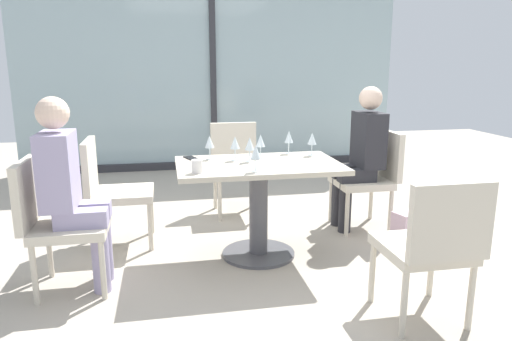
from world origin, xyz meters
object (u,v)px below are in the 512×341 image
at_px(person_side_end, 70,185).
at_px(handbag_0, 411,228).
at_px(wine_glass_3, 256,153).
at_px(wine_glass_2, 250,144).
at_px(coffee_cup, 197,166).
at_px(chair_far_left, 111,185).
at_px(chair_near_window, 236,162).
at_px(wine_glass_4, 260,141).
at_px(cell_phone_on_table, 191,158).
at_px(wine_glass_6, 289,138).
at_px(chair_far_right, 372,173).
at_px(wine_glass_0, 209,142).
at_px(chair_side_end, 54,217).
at_px(person_far_right, 361,151).
at_px(dining_table_main, 259,190).
at_px(chair_front_right, 432,242).
at_px(wine_glass_1, 235,143).
at_px(wine_glass_5, 312,139).

relative_size(person_side_end, handbag_0, 4.20).
bearing_deg(wine_glass_3, person_side_end, -178.69).
xyz_separation_m(wine_glass_2, coffee_cup, (-0.41, -0.30, -0.09)).
bearing_deg(chair_far_left, coffee_cup, -46.61).
distance_m(chair_near_window, handbag_0, 1.76).
bearing_deg(wine_glass_4, wine_glass_3, -105.32).
height_order(wine_glass_3, cell_phone_on_table, wine_glass_3).
bearing_deg(chair_near_window, wine_glass_6, -69.21).
height_order(chair_far_right, wine_glass_3, wine_glass_3).
relative_size(person_side_end, wine_glass_6, 6.81).
height_order(chair_near_window, wine_glass_6, wine_glass_6).
distance_m(wine_glass_0, wine_glass_4, 0.39).
distance_m(chair_side_end, handbag_0, 2.70).
bearing_deg(wine_glass_0, person_far_right, 10.07).
xyz_separation_m(wine_glass_4, handbag_0, (1.22, -0.20, -0.72)).
distance_m(dining_table_main, chair_front_right, 1.37).
bearing_deg(chair_front_right, wine_glass_3, 133.10).
relative_size(person_side_end, wine_glass_3, 6.81).
relative_size(chair_front_right, cell_phone_on_table, 6.04).
relative_size(chair_side_end, wine_glass_1, 4.70).
bearing_deg(person_far_right, chair_far_left, 180.00).
bearing_deg(cell_phone_on_table, wine_glass_6, -16.08).
height_order(wine_glass_2, handbag_0, wine_glass_2).
xyz_separation_m(chair_far_left, wine_glass_3, (1.04, -0.72, 0.37)).
xyz_separation_m(wine_glass_0, wine_glass_3, (0.27, -0.48, 0.00)).
distance_m(coffee_cup, cell_phone_on_table, 0.50).
bearing_deg(wine_glass_0, person_side_end, -151.47).
height_order(chair_near_window, wine_glass_4, wine_glass_4).
relative_size(chair_side_end, wine_glass_0, 4.70).
bearing_deg(chair_side_end, person_side_end, 0.00).
relative_size(chair_far_right, chair_near_window, 1.00).
bearing_deg(wine_glass_0, chair_side_end, -154.03).
bearing_deg(wine_glass_3, chair_far_left, 145.33).
height_order(person_far_right, wine_glass_0, person_far_right).
bearing_deg(wine_glass_4, handbag_0, -9.24).
bearing_deg(chair_near_window, wine_glass_2, -92.93).
bearing_deg(wine_glass_2, wine_glass_6, 34.88).
distance_m(wine_glass_1, wine_glass_3, 0.41).
distance_m(wine_glass_2, wine_glass_3, 0.33).
height_order(person_far_right, wine_glass_5, person_far_right).
relative_size(chair_side_end, chair_far_left, 1.00).
height_order(person_far_right, coffee_cup, person_far_right).
relative_size(wine_glass_2, coffee_cup, 2.06).
xyz_separation_m(coffee_cup, cell_phone_on_table, (-0.02, 0.50, -0.04)).
relative_size(person_far_right, wine_glass_2, 6.81).
xyz_separation_m(wine_glass_4, wine_glass_5, (0.42, 0.02, 0.00)).
relative_size(wine_glass_1, wine_glass_4, 1.00).
xyz_separation_m(chair_side_end, handbag_0, (2.66, 0.29, -0.36)).
bearing_deg(wine_glass_5, chair_front_right, -78.69).
distance_m(chair_far_right, wine_glass_2, 1.29).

